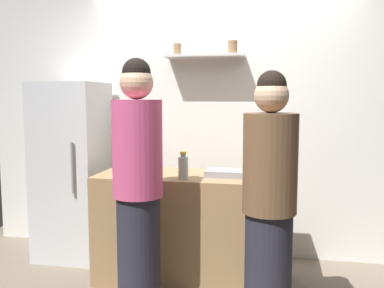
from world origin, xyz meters
TOP-DOWN VIEW (x-y plane):
  - back_wall_assembly at (-0.00, 1.25)m, footprint 4.80×0.32m
  - refrigerator at (-1.37, 0.85)m, footprint 0.59×0.61m
  - counter at (-0.16, 0.54)m, footprint 1.53×0.62m
  - baking_pan at (0.13, 0.54)m, footprint 0.34×0.24m
  - utensil_holder at (0.42, 0.68)m, footprint 0.10×0.10m
  - wine_bottle_amber_glass at (0.48, 0.52)m, footprint 0.08×0.08m
  - wine_bottle_pale_glass at (-0.70, 0.52)m, footprint 0.08×0.08m
  - wine_bottle_green_glass at (-0.56, 0.57)m, footprint 0.06×0.06m
  - water_bottle_plastic at (-0.19, 0.35)m, footprint 0.08×0.08m
  - person_brown_jacket at (0.48, -0.12)m, footprint 0.34×0.34m
  - person_pink_top at (-0.41, -0.05)m, footprint 0.34×0.34m

SIDE VIEW (x-z plane):
  - counter at x=-0.16m, z-range 0.00..0.88m
  - refrigerator at x=-1.37m, z-range 0.00..1.64m
  - person_brown_jacket at x=0.48m, z-range -0.01..1.66m
  - person_pink_top at x=-0.41m, z-range 0.00..1.77m
  - baking_pan at x=0.13m, z-range 0.88..0.93m
  - utensil_holder at x=0.42m, z-range 0.83..1.06m
  - water_bottle_plastic at x=-0.19m, z-range 0.87..1.08m
  - wine_bottle_amber_glass at x=0.48m, z-range 0.85..1.12m
  - wine_bottle_green_glass at x=-0.56m, z-range 0.84..1.15m
  - wine_bottle_pale_glass at x=-0.70m, z-range 0.85..1.15m
  - back_wall_assembly at x=0.00m, z-range 0.00..2.60m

